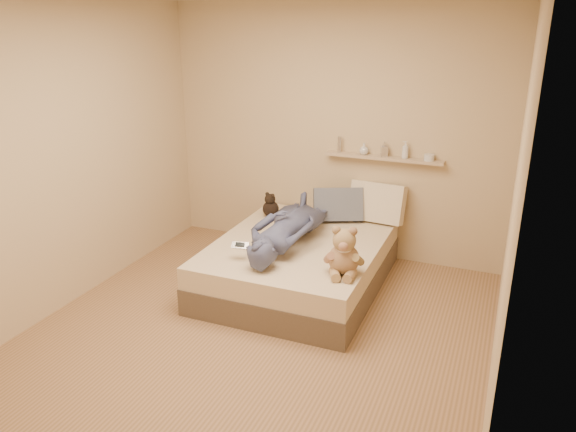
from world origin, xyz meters
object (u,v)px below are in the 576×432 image
at_px(game_console, 240,245).
at_px(teddy_bear, 344,255).
at_px(dark_plush, 271,206).
at_px(pillow_grey, 338,205).
at_px(bed, 299,263).
at_px(wall_shelf, 383,158).
at_px(person, 288,226).
at_px(pillow_cream, 377,202).

distance_m(game_console, teddy_bear, 0.92).
height_order(game_console, teddy_bear, teddy_bear).
xyz_separation_m(teddy_bear, dark_plush, (-1.12, 1.04, -0.06)).
bearing_deg(dark_plush, pillow_grey, 13.41).
bearing_deg(bed, wall_shelf, 58.82).
bearing_deg(pillow_grey, teddy_bear, -70.35).
xyz_separation_m(pillow_grey, person, (-0.24, -0.77, 0.00)).
bearing_deg(game_console, wall_shelf, 59.50).
bearing_deg(teddy_bear, game_console, -176.00).
distance_m(teddy_bear, pillow_grey, 1.28).
xyz_separation_m(bed, pillow_cream, (0.53, 0.83, 0.43)).
bearing_deg(wall_shelf, dark_plush, -160.48).
bearing_deg(teddy_bear, person, 146.82).
relative_size(pillow_cream, wall_shelf, 0.46).
height_order(game_console, person, person).
height_order(bed, teddy_bear, teddy_bear).
distance_m(dark_plush, wall_shelf, 1.26).
bearing_deg(pillow_cream, bed, -122.68).
distance_m(bed, person, 0.42).
bearing_deg(teddy_bear, pillow_grey, 109.65).
bearing_deg(game_console, person, 64.11).
height_order(game_console, pillow_cream, pillow_cream).
bearing_deg(pillow_cream, wall_shelf, 77.48).
distance_m(teddy_bear, wall_shelf, 1.50).
bearing_deg(pillow_cream, teddy_bear, -87.68).
bearing_deg(pillow_grey, bed, -102.84).
bearing_deg(teddy_bear, wall_shelf, 91.48).
xyz_separation_m(pillow_cream, pillow_grey, (-0.38, -0.14, -0.03)).
distance_m(game_console, wall_shelf, 1.80).
distance_m(dark_plush, pillow_grey, 0.71).
height_order(pillow_cream, pillow_grey, pillow_cream).
height_order(bed, pillow_cream, pillow_cream).
xyz_separation_m(person, wall_shelf, (0.63, 0.98, 0.48)).
bearing_deg(bed, pillow_grey, 77.16).
height_order(teddy_bear, person, teddy_bear).
xyz_separation_m(dark_plush, pillow_cream, (1.06, 0.30, 0.09)).
xyz_separation_m(game_console, dark_plush, (-0.20, 1.10, -0.02)).
distance_m(teddy_bear, dark_plush, 1.53).
distance_m(bed, wall_shelf, 1.38).
bearing_deg(person, game_console, 64.41).
distance_m(game_console, person, 0.56).
xyz_separation_m(teddy_bear, pillow_cream, (-0.05, 1.34, 0.03)).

